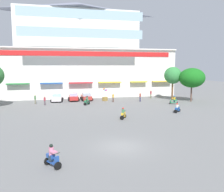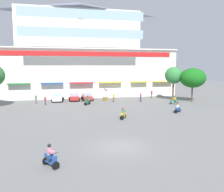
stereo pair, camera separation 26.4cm
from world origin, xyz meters
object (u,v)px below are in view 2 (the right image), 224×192
at_px(scooter_rider_3, 50,157).
at_px(pedestrian_1, 45,100).
at_px(pedestrian_2, 141,96).
at_px(plaza_tree_1, 193,78).
at_px(pedestrian_4, 152,94).
at_px(plaza_tree_3, 174,76).
at_px(scooter_rider_2, 174,101).
at_px(parked_car_1, 74,97).
at_px(scooter_rider_0, 177,109).
at_px(pedestrian_0, 114,97).
at_px(parked_car_2, 87,97).
at_px(pedestrian_3, 36,99).
at_px(scooter_rider_6, 87,101).
at_px(balloon_vendor_cart, 106,96).
at_px(parked_car_0, 58,97).
at_px(scooter_rider_5, 123,114).

bearing_deg(scooter_rider_3, pedestrian_1, 93.42).
bearing_deg(pedestrian_2, scooter_rider_3, -121.74).
height_order(plaza_tree_1, pedestrian_4, plaza_tree_1).
distance_m(plaza_tree_3, scooter_rider_2, 6.56).
relative_size(parked_car_1, scooter_rider_0, 2.76).
height_order(pedestrian_0, pedestrian_1, pedestrian_0).
bearing_deg(plaza_tree_3, parked_car_2, 166.77).
bearing_deg(parked_car_1, pedestrian_1, -141.60).
bearing_deg(parked_car_1, plaza_tree_1, -16.47).
distance_m(parked_car_2, pedestrian_3, 9.75).
distance_m(scooter_rider_0, scooter_rider_6, 15.44).
xyz_separation_m(scooter_rider_0, pedestrian_1, (-19.12, 11.18, 0.30)).
bearing_deg(scooter_rider_0, balloon_vendor_cart, 120.20).
bearing_deg(pedestrian_1, pedestrian_0, 2.83).
xyz_separation_m(plaza_tree_3, pedestrian_1, (-24.35, -0.13, -4.02)).
relative_size(scooter_rider_3, pedestrian_2, 0.92).
xyz_separation_m(pedestrian_3, balloon_vendor_cart, (12.91, 0.61, -0.02)).
bearing_deg(plaza_tree_3, scooter_rider_2, -114.74).
height_order(scooter_rider_6, pedestrian_0, pedestrian_0).
bearing_deg(parked_car_0, pedestrian_0, -17.89).
bearing_deg(parked_car_2, pedestrian_0, -36.51).
xyz_separation_m(plaza_tree_1, pedestrian_2, (-9.51, 2.22, -3.51)).
relative_size(scooter_rider_2, scooter_rider_3, 0.98).
xyz_separation_m(scooter_rider_3, scooter_rider_5, (8.71, 12.60, -0.03)).
height_order(scooter_rider_5, pedestrian_0, pedestrian_0).
relative_size(parked_car_0, parked_car_1, 1.08).
height_order(scooter_rider_2, scooter_rider_3, scooter_rider_3).
height_order(scooter_rider_0, pedestrian_1, pedestrian_1).
bearing_deg(parked_car_1, scooter_rider_0, -48.02).
bearing_deg(parked_car_0, scooter_rider_3, -91.10).
height_order(plaza_tree_3, scooter_rider_6, plaza_tree_3).
relative_size(parked_car_0, scooter_rider_5, 2.80).
bearing_deg(pedestrian_1, plaza_tree_1, -4.75).
distance_m(plaza_tree_3, pedestrian_3, 26.42).
height_order(scooter_rider_6, balloon_vendor_cart, balloon_vendor_cart).
bearing_deg(scooter_rider_2, pedestrian_2, 137.13).
bearing_deg(parked_car_2, pedestrian_4, -1.23).
height_order(parked_car_2, pedestrian_4, pedestrian_4).
relative_size(scooter_rider_6, pedestrian_3, 0.95).
bearing_deg(plaza_tree_3, plaza_tree_1, -41.31).
xyz_separation_m(parked_car_0, scooter_rider_2, (20.14, -8.33, -0.10)).
bearing_deg(parked_car_1, scooter_rider_3, -97.08).
distance_m(pedestrian_2, pedestrian_3, 19.36).
bearing_deg(parked_car_2, balloon_vendor_cart, -25.07).
distance_m(plaza_tree_3, pedestrian_1, 24.68).
xyz_separation_m(pedestrian_2, balloon_vendor_cart, (-6.35, 2.46, -0.10)).
distance_m(scooter_rider_0, pedestrian_0, 13.58).
bearing_deg(plaza_tree_3, pedestrian_0, 177.69).
bearing_deg(parked_car_1, parked_car_0, -175.34).
bearing_deg(pedestrian_4, pedestrian_2, -135.35).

